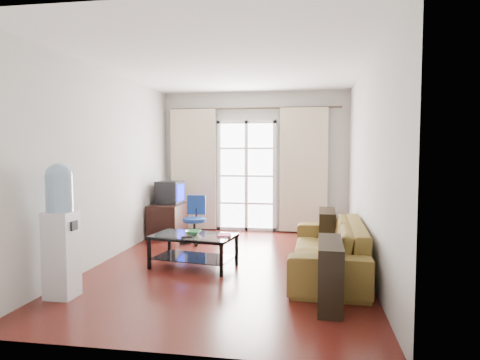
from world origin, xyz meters
name	(u,v)px	position (x,y,z in m)	size (l,w,h in m)	color
floor	(230,265)	(0.00, 0.00, 0.00)	(5.20, 5.20, 0.00)	#521A13
ceiling	(230,66)	(0.00, 0.00, 2.70)	(5.20, 5.20, 0.00)	white
wall_back	(254,162)	(0.00, 2.60, 1.35)	(3.60, 0.02, 2.70)	#B9B6B0
wall_front	(167,180)	(0.00, -2.60, 1.35)	(3.60, 0.02, 2.70)	#B9B6B0
wall_left	(106,166)	(-1.80, 0.00, 1.35)	(0.02, 5.20, 2.70)	#B9B6B0
wall_right	(368,168)	(1.80, 0.00, 1.35)	(0.02, 5.20, 2.70)	#B9B6B0
french_door	(246,176)	(-0.15, 2.54, 1.07)	(1.16, 0.06, 2.15)	white
curtain_rod	(254,108)	(0.00, 2.50, 2.38)	(0.04, 0.04, 3.30)	#4C3F2D
curtain_left	(193,169)	(-1.20, 2.48, 1.20)	(0.90, 0.07, 2.35)	beige
curtain_right	(303,170)	(0.95, 2.48, 1.20)	(0.90, 0.07, 2.35)	beige
radiator	(295,215)	(0.80, 2.50, 0.33)	(0.64, 0.12, 0.64)	gray
sofa	(328,248)	(1.31, -0.17, 0.33)	(0.95, 2.29, 0.66)	#646622
coffee_table	(194,246)	(-0.47, -0.19, 0.28)	(1.18, 0.80, 0.44)	silver
bowl	(193,232)	(-0.48, -0.15, 0.47)	(0.22, 0.22, 0.05)	#359254
book	(218,235)	(-0.13, -0.20, 0.45)	(0.19, 0.24, 0.02)	#AD151C
remote	(187,237)	(-0.51, -0.37, 0.45)	(0.14, 0.04, 0.02)	black
tv_stand	(168,220)	(-1.50, 1.76, 0.30)	(0.54, 0.81, 0.59)	black
crt_tv	(169,192)	(-1.49, 1.84, 0.80)	(0.48, 0.47, 0.41)	black
task_chair	(195,229)	(-0.85, 1.28, 0.24)	(0.58, 0.58, 0.80)	black
water_cooler	(61,228)	(-1.54, -1.55, 0.75)	(0.31, 0.29, 1.44)	silver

